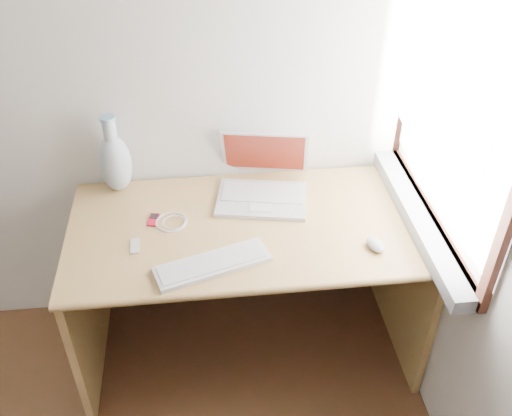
{
  "coord_description": "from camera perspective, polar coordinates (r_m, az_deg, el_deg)",
  "views": [
    {
      "loc": [
        0.86,
        -0.37,
        2.17
      ],
      "look_at": [
        1.05,
        1.35,
        0.85
      ],
      "focal_mm": 40.0,
      "sensor_mm": 36.0,
      "label": 1
    }
  ],
  "objects": [
    {
      "name": "ipod",
      "position": [
        2.31,
        -10.25,
        -1.16
      ],
      "size": [
        0.05,
        0.08,
        0.01
      ],
      "rotation": [
        0.0,
        0.0,
        -0.19
      ],
      "color": "#AE0C25",
      "rests_on": "desk"
    },
    {
      "name": "laptop",
      "position": [
        2.39,
        0.43,
        2.5
      ],
      "size": [
        0.41,
        0.37,
        0.25
      ],
      "rotation": [
        0.0,
        0.0,
        -0.19
      ],
      "color": "silver",
      "rests_on": "desk"
    },
    {
      "name": "mouse",
      "position": [
        2.19,
        11.86,
        -3.6
      ],
      "size": [
        0.08,
        0.1,
        0.03
      ],
      "primitive_type": "ellipsoid",
      "rotation": [
        0.0,
        0.0,
        0.31
      ],
      "color": "silver",
      "rests_on": "desk"
    },
    {
      "name": "cable_coil",
      "position": [
        2.29,
        -8.46,
        -1.41
      ],
      "size": [
        0.15,
        0.15,
        0.01
      ],
      "primitive_type": "torus",
      "rotation": [
        0.0,
        0.0,
        -0.19
      ],
      "color": "white",
      "rests_on": "desk"
    },
    {
      "name": "desk",
      "position": [
        2.47,
        -0.89,
        -4.3
      ],
      "size": [
        1.43,
        0.71,
        0.75
      ],
      "color": "tan",
      "rests_on": "floor"
    },
    {
      "name": "external_keyboard",
      "position": [
        2.08,
        -4.39,
        -5.6
      ],
      "size": [
        0.44,
        0.25,
        0.02
      ],
      "rotation": [
        0.0,
        0.0,
        0.3
      ],
      "color": "white",
      "rests_on": "desk"
    },
    {
      "name": "remote",
      "position": [
        2.2,
        -12.04,
        -3.74
      ],
      "size": [
        0.04,
        0.09,
        0.01
      ],
      "primitive_type": "cube",
      "rotation": [
        0.0,
        0.0,
        0.05
      ],
      "color": "white",
      "rests_on": "desk"
    },
    {
      "name": "vase",
      "position": [
        2.44,
        -13.92,
        4.56
      ],
      "size": [
        0.14,
        0.14,
        0.35
      ],
      "color": "#B0BECB",
      "rests_on": "desk"
    },
    {
      "name": "window",
      "position": [
        2.08,
        18.84,
        9.73
      ],
      "size": [
        0.11,
        0.99,
        1.1
      ],
      "color": "white",
      "rests_on": "right_wall"
    }
  ]
}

